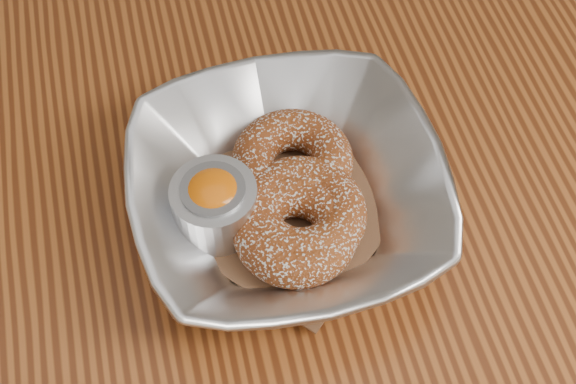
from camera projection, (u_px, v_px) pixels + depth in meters
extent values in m
cube|color=brown|center=(456.00, 286.00, 0.59)|extent=(1.20, 0.80, 0.04)
imported|color=silver|center=(288.00, 194.00, 0.58)|extent=(0.23, 0.23, 0.06)
cube|color=brown|center=(288.00, 208.00, 0.59)|extent=(0.20, 0.20, 0.00)
torus|color=brown|center=(292.00, 161.00, 0.60)|extent=(0.10, 0.10, 0.03)
torus|color=brown|center=(296.00, 230.00, 0.56)|extent=(0.11, 0.11, 0.03)
torus|color=brown|center=(301.00, 214.00, 0.57)|extent=(0.11, 0.11, 0.03)
cylinder|color=silver|center=(215.00, 206.00, 0.57)|extent=(0.06, 0.06, 0.04)
cylinder|color=gray|center=(215.00, 203.00, 0.57)|extent=(0.05, 0.05, 0.04)
ellipsoid|color=orange|center=(213.00, 194.00, 0.56)|extent=(0.04, 0.04, 0.03)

